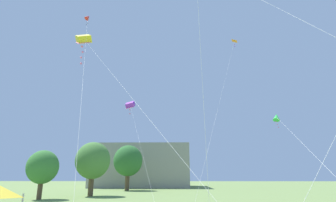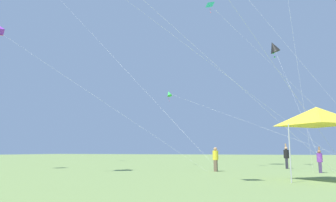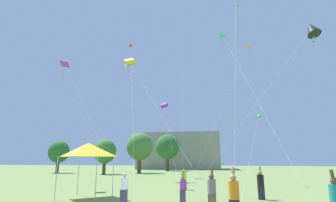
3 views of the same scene
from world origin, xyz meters
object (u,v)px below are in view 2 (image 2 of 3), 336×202
(person_yellow_shirt, at_px, (216,158))
(kite_black_diamond_4, at_px, (274,47))
(festival_tent, at_px, (317,116))
(person_black_shirt, at_px, (286,156))
(person_purple_shirt, at_px, (320,160))
(kite_green_diamond_3, at_px, (170,94))
(kite_cyan_delta_7, at_px, (212,7))

(person_yellow_shirt, height_order, kite_black_diamond_4, kite_black_diamond_4)
(festival_tent, distance_m, kite_black_diamond_4, 18.01)
(person_black_shirt, bearing_deg, festival_tent, -149.69)
(festival_tent, distance_m, person_yellow_shirt, 8.76)
(kite_black_diamond_4, bearing_deg, person_purple_shirt, -163.30)
(kite_green_diamond_3, xyz_separation_m, kite_black_diamond_4, (2.54, -10.13, 4.56))
(festival_tent, bearing_deg, kite_green_diamond_3, 43.26)
(person_purple_shirt, relative_size, kite_green_diamond_3, 0.10)
(festival_tent, distance_m, kite_cyan_delta_7, 16.18)
(person_purple_shirt, bearing_deg, kite_black_diamond_4, 131.68)
(person_purple_shirt, xyz_separation_m, kite_green_diamond_3, (6.64, 12.88, 6.30))
(festival_tent, height_order, kite_green_diamond_3, kite_green_diamond_3)
(kite_black_diamond_4, bearing_deg, person_yellow_shirt, 157.96)
(kite_cyan_delta_7, bearing_deg, person_yellow_shirt, -167.96)
(festival_tent, bearing_deg, kite_black_diamond_4, 8.12)
(festival_tent, xyz_separation_m, kite_green_diamond_3, (13.14, 12.36, 4.02))
(person_black_shirt, bearing_deg, kite_green_diamond_3, 102.44)
(kite_black_diamond_4, bearing_deg, kite_cyan_delta_7, 141.51)
(person_black_shirt, xyz_separation_m, kite_cyan_delta_7, (-1.67, 5.53, 13.08))
(festival_tent, relative_size, person_yellow_shirt, 2.11)
(festival_tent, bearing_deg, person_yellow_shirt, 47.65)
(person_black_shirt, bearing_deg, kite_cyan_delta_7, 129.22)
(person_purple_shirt, xyz_separation_m, person_black_shirt, (4.75, 2.09, 0.15))
(kite_green_diamond_3, bearing_deg, person_black_shirt, -99.95)
(person_purple_shirt, height_order, person_black_shirt, person_black_shirt)
(person_purple_shirt, bearing_deg, person_black_shirt, 138.67)
(person_yellow_shirt, xyz_separation_m, kite_black_diamond_4, (9.96, -4.03, 10.78))
(kite_green_diamond_3, relative_size, kite_black_diamond_4, 1.42)
(person_purple_shirt, distance_m, kite_green_diamond_3, 15.80)
(person_yellow_shirt, relative_size, kite_black_diamond_4, 0.14)
(kite_black_diamond_4, xyz_separation_m, kite_cyan_delta_7, (-6.11, 4.86, 2.38))
(person_purple_shirt, xyz_separation_m, person_yellow_shirt, (-0.78, 6.79, 0.08))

